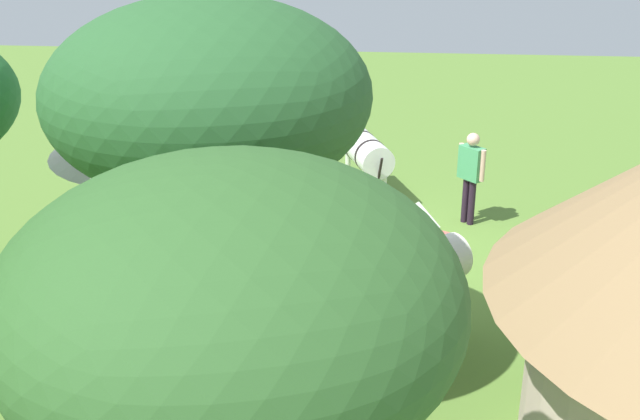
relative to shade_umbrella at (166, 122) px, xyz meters
The scene contains 14 objects.
ground_plane 4.76m from the shade_umbrella, 144.53° to the right, with size 36.00×36.00×0.00m, color #587E31.
shade_umbrella is the anchor object (origin of this frame).
patio_dining_table 2.18m from the shade_umbrella, 90.00° to the right, with size 1.52×1.03×0.74m.
patio_chair_near_hut 2.63m from the shade_umbrella, 167.08° to the left, with size 0.51×0.52×0.90m.
patio_chair_east_end 2.63m from the shade_umbrella, 12.92° to the right, with size 0.51×0.52×0.90m.
guest_beside_umbrella 2.66m from the shade_umbrella, 52.90° to the right, with size 0.55×0.24×1.54m.
guest_behind_table 2.62m from the shade_umbrella, behind, with size 0.56×0.21×1.54m.
standing_watcher 6.07m from the shade_umbrella, 142.76° to the right, with size 0.49×0.50×1.76m.
striped_lounge_chair 5.23m from the shade_umbrella, 148.05° to the right, with size 0.95×0.87×0.66m.
zebra_nearest_camera 5.69m from the shade_umbrella, 119.23° to the right, with size 1.18×2.25×1.52m.
zebra_by_umbrella 3.10m from the shade_umbrella, 133.09° to the right, with size 0.93×2.10×1.48m.
zebra_toward_hut 4.00m from the shade_umbrella, behind, with size 1.79×1.63×1.54m.
acacia_tree_far_lawn 6.29m from the shade_umbrella, 109.90° to the left, with size 3.09×3.09×4.29m.
acacia_tree_right_background 2.64m from the shade_umbrella, 118.10° to the left, with size 3.54×3.54×4.84m.
Camera 1 is at (-0.02, 12.55, 5.83)m, focal length 44.13 mm.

